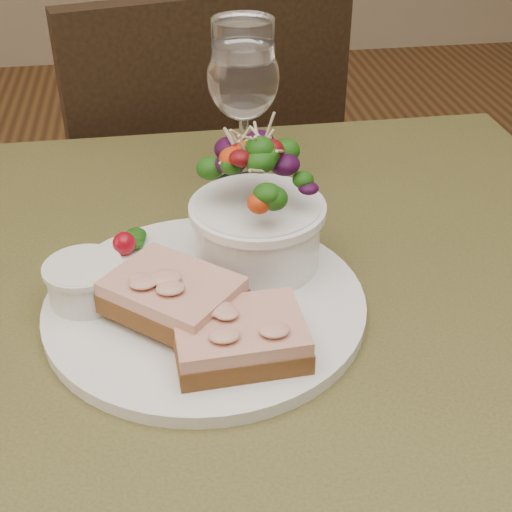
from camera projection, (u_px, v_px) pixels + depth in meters
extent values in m
cube|color=#3F381B|center=(242.00, 337.00, 0.62)|extent=(0.80, 0.80, 0.04)
cylinder|color=black|center=(423.00, 359.00, 1.15)|extent=(0.05, 0.05, 0.71)
cube|color=black|center=(183.00, 218.00, 1.34)|extent=(0.51, 0.51, 0.04)
cube|color=black|center=(214.00, 149.00, 1.07)|extent=(0.42, 0.14, 0.45)
cube|color=black|center=(190.00, 312.00, 1.46)|extent=(0.44, 0.44, 0.45)
cylinder|color=white|center=(205.00, 304.00, 0.62)|extent=(0.28, 0.28, 0.01)
cube|color=#4A2613|center=(240.00, 343.00, 0.55)|extent=(0.10, 0.08, 0.02)
cube|color=beige|center=(239.00, 328.00, 0.55)|extent=(0.10, 0.08, 0.01)
cube|color=#4A2613|center=(173.00, 301.00, 0.58)|extent=(0.13, 0.12, 0.02)
cube|color=beige|center=(172.00, 286.00, 0.58)|extent=(0.12, 0.12, 0.01)
cylinder|color=silver|center=(85.00, 282.00, 0.61)|extent=(0.06, 0.06, 0.04)
cylinder|color=brown|center=(82.00, 268.00, 0.60)|extent=(0.05, 0.05, 0.01)
cylinder|color=white|center=(257.00, 233.00, 0.65)|extent=(0.11, 0.11, 0.06)
ellipsoid|color=#0A3209|center=(257.00, 178.00, 0.62)|extent=(0.10, 0.10, 0.06)
ellipsoid|color=#0A3209|center=(141.00, 241.00, 0.68)|extent=(0.04, 0.04, 0.01)
sphere|color=maroon|center=(124.00, 243.00, 0.67)|extent=(0.02, 0.02, 0.02)
cylinder|color=white|center=(244.00, 186.00, 0.81)|extent=(0.07, 0.07, 0.00)
cylinder|color=white|center=(244.00, 148.00, 0.78)|extent=(0.01, 0.01, 0.09)
ellipsoid|color=white|center=(243.00, 77.00, 0.74)|extent=(0.08, 0.08, 0.09)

